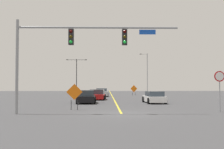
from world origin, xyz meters
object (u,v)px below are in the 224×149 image
at_px(car_silver_approaching, 101,93).
at_px(construction_sign_median_far, 74,93).
at_px(car_black_near, 87,97).
at_px(stop_sign, 220,83).
at_px(car_red_far, 97,95).
at_px(street_lamp_far_right, 147,71).
at_px(traffic_signal_assembly, 72,44).
at_px(street_lamp_mid_right, 77,73).
at_px(construction_sign_left_shoulder, 134,89).
at_px(car_white_distant, 154,97).

bearing_deg(car_silver_approaching, construction_sign_median_far, -93.74).
height_order(construction_sign_median_far, car_black_near, construction_sign_median_far).
xyz_separation_m(stop_sign, car_red_far, (-9.28, 16.65, -1.40)).
bearing_deg(stop_sign, car_silver_approaching, 108.28).
relative_size(street_lamp_far_right, construction_sign_median_far, 4.66).
xyz_separation_m(traffic_signal_assembly, construction_sign_median_far, (-0.19, 3.11, -3.37)).
distance_m(street_lamp_mid_right, construction_sign_median_far, 41.41).
xyz_separation_m(construction_sign_median_far, car_silver_approaching, (1.64, 25.12, -0.64)).
height_order(street_lamp_mid_right, construction_sign_left_shoulder, street_lamp_mid_right).
bearing_deg(street_lamp_far_right, car_silver_approaching, -119.42).
relative_size(construction_sign_median_far, car_white_distant, 0.45).
bearing_deg(car_silver_approaching, stop_sign, -71.72).
height_order(construction_sign_median_far, car_silver_approaching, construction_sign_median_far).
relative_size(car_black_near, car_white_distant, 0.97).
bearing_deg(car_white_distant, traffic_signal_assembly, -123.94).
distance_m(construction_sign_left_shoulder, car_black_near, 22.69).
xyz_separation_m(traffic_signal_assembly, car_red_far, (1.09, 17.87, -4.00)).
bearing_deg(traffic_signal_assembly, construction_sign_left_shoulder, 77.30).
bearing_deg(traffic_signal_assembly, stop_sign, 6.74).
height_order(street_lamp_far_right, car_black_near, street_lamp_far_right).
distance_m(car_black_near, car_white_distant, 7.14).
relative_size(stop_sign, street_lamp_mid_right, 0.38).
distance_m(traffic_signal_assembly, car_white_distant, 13.73).
bearing_deg(car_silver_approaching, car_black_near, -94.19).
xyz_separation_m(street_lamp_far_right, car_silver_approaching, (-10.33, -18.31, -4.46)).
bearing_deg(car_black_near, construction_sign_median_far, -92.76).
bearing_deg(car_black_near, street_lamp_mid_right, 97.94).
bearing_deg(construction_sign_left_shoulder, street_lamp_mid_right, 135.30).
height_order(construction_sign_left_shoulder, car_black_near, construction_sign_left_shoulder).
xyz_separation_m(traffic_signal_assembly, construction_sign_left_shoulder, (7.33, 32.51, -3.47)).
bearing_deg(construction_sign_left_shoulder, street_lamp_far_right, 72.41).
xyz_separation_m(car_red_far, car_white_distant, (6.24, -6.98, -0.04)).
bearing_deg(traffic_signal_assembly, car_red_far, 86.52).
bearing_deg(stop_sign, car_white_distant, 107.48).
height_order(car_red_far, car_black_near, car_black_near).
distance_m(traffic_signal_assembly, car_red_far, 18.35).
bearing_deg(traffic_signal_assembly, car_white_distant, 56.06).
distance_m(construction_sign_median_far, car_silver_approaching, 25.19).
bearing_deg(construction_sign_median_far, car_white_distant, 45.98).
xyz_separation_m(car_black_near, car_white_distant, (7.14, -0.09, -0.04)).
bearing_deg(street_lamp_far_right, construction_sign_left_shoulder, -107.59).
relative_size(construction_sign_left_shoulder, car_silver_approaching, 0.41).
xyz_separation_m(stop_sign, construction_sign_median_far, (-10.56, 1.88, -0.78)).
bearing_deg(street_lamp_mid_right, construction_sign_left_shoulder, -44.70).
height_order(stop_sign, car_red_far, stop_sign).
distance_m(street_lamp_far_right, car_white_distant, 36.21).
xyz_separation_m(construction_sign_median_far, car_black_near, (0.38, 7.88, -0.62)).
relative_size(street_lamp_mid_right, construction_sign_median_far, 3.87).
relative_size(traffic_signal_assembly, street_lamp_far_right, 1.16).
xyz_separation_m(stop_sign, construction_sign_left_shoulder, (-3.04, 31.28, -0.87)).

